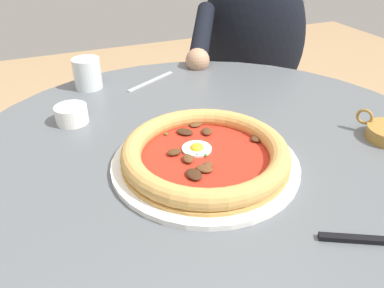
% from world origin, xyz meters
% --- Properties ---
extents(dining_table, '(1.01, 1.01, 0.71)m').
position_xyz_m(dining_table, '(0.00, 0.00, 0.58)').
color(dining_table, '#565B60').
rests_on(dining_table, ground).
extents(pizza_on_plate, '(0.33, 0.33, 0.05)m').
position_xyz_m(pizza_on_plate, '(0.04, -0.04, 0.73)').
color(pizza_on_plate, white).
rests_on(pizza_on_plate, dining_table).
extents(water_glass, '(0.07, 0.07, 0.08)m').
position_xyz_m(water_glass, '(-0.40, -0.17, 0.75)').
color(water_glass, silver).
rests_on(water_glass, dining_table).
extents(steak_knife, '(0.10, 0.18, 0.01)m').
position_xyz_m(steak_knife, '(0.29, 0.10, 0.72)').
color(steak_knife, silver).
rests_on(steak_knife, dining_table).
extents(ramekin_capers, '(0.07, 0.07, 0.04)m').
position_xyz_m(ramekin_capers, '(-0.22, -0.23, 0.73)').
color(ramekin_capers, white).
rests_on(ramekin_capers, dining_table).
extents(fork_utensil, '(0.09, 0.15, 0.00)m').
position_xyz_m(fork_utensil, '(-0.37, -0.01, 0.71)').
color(fork_utensil, '#BCBCC1').
rests_on(fork_utensil, dining_table).
extents(diner_person, '(0.43, 0.54, 1.15)m').
position_xyz_m(diner_person, '(-0.60, 0.43, 0.51)').
color(diner_person, '#282833').
rests_on(diner_person, ground).
extents(cafe_chair_diner, '(0.53, 0.53, 0.89)m').
position_xyz_m(cafe_chair_diner, '(-0.72, 0.52, 0.53)').
color(cafe_chair_diner, beige).
rests_on(cafe_chair_diner, ground).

